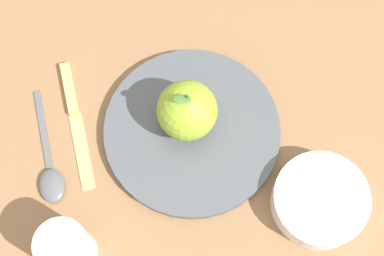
% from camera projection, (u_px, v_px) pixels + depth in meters
% --- Properties ---
extents(ground_plane, '(2.40, 2.40, 0.00)m').
position_uv_depth(ground_plane, '(184.00, 127.00, 0.80)').
color(ground_plane, olive).
extents(dinner_plate, '(0.24, 0.24, 0.02)m').
position_uv_depth(dinner_plate, '(192.00, 131.00, 0.79)').
color(dinner_plate, '#4C5156').
rests_on(dinner_plate, ground_plane).
extents(apple, '(0.08, 0.08, 0.09)m').
position_uv_depth(apple, '(188.00, 112.00, 0.74)').
color(apple, '#8CB22D').
rests_on(apple, dinner_plate).
extents(side_bowl, '(0.12, 0.12, 0.04)m').
position_uv_depth(side_bowl, '(320.00, 200.00, 0.74)').
color(side_bowl, white).
rests_on(side_bowl, ground_plane).
extents(cup, '(0.06, 0.06, 0.08)m').
position_uv_depth(cup, '(66.00, 248.00, 0.70)').
color(cup, white).
rests_on(cup, ground_plane).
extents(knife, '(0.07, 0.19, 0.01)m').
position_uv_depth(knife, '(74.00, 113.00, 0.80)').
color(knife, '#D8B766').
rests_on(knife, ground_plane).
extents(spoon, '(0.07, 0.17, 0.01)m').
position_uv_depth(spoon, '(50.00, 173.00, 0.77)').
color(spoon, '#59595E').
rests_on(spoon, ground_plane).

